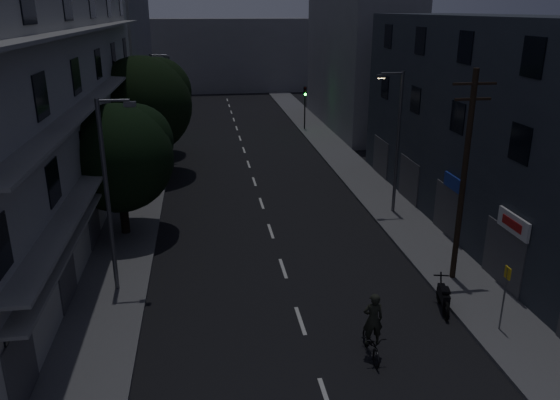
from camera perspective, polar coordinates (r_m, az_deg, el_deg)
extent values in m
plane|color=black|center=(38.27, -2.78, 2.16)|extent=(160.00, 160.00, 0.00)
cube|color=#565659|center=(38.33, -14.01, 1.73)|extent=(3.00, 90.00, 0.15)
cube|color=#565659|center=(39.62, 8.09, 2.70)|extent=(3.00, 90.00, 0.15)
cube|color=beige|center=(17.87, 4.87, -20.00)|extent=(0.15, 2.00, 0.01)
cube|color=beige|center=(21.45, 2.14, -12.47)|extent=(0.15, 2.00, 0.01)
cube|color=beige|center=(25.33, 0.32, -7.15)|extent=(0.15, 2.00, 0.01)
cube|color=beige|center=(29.38, -0.97, -3.27)|extent=(0.15, 2.00, 0.01)
cube|color=beige|center=(33.55, -1.95, -0.33)|extent=(0.15, 2.00, 0.01)
cube|color=beige|center=(37.80, -2.70, 1.95)|extent=(0.15, 2.00, 0.01)
cube|color=beige|center=(42.10, -3.31, 3.76)|extent=(0.15, 2.00, 0.01)
cube|color=beige|center=(46.43, -3.80, 5.24)|extent=(0.15, 2.00, 0.01)
cube|color=beige|center=(50.80, -4.21, 6.47)|extent=(0.15, 2.00, 0.01)
cube|color=beige|center=(55.18, -4.56, 7.50)|extent=(0.15, 2.00, 0.01)
cube|color=beige|center=(59.59, -4.85, 8.37)|extent=(0.15, 2.00, 0.01)
cube|color=beige|center=(64.00, -5.11, 9.13)|extent=(0.15, 2.00, 0.01)
cube|color=beige|center=(68.43, -5.33, 9.79)|extent=(0.15, 2.00, 0.01)
cube|color=beige|center=(72.87, -5.53, 10.37)|extent=(0.15, 2.00, 0.01)
cube|color=#A5A5A0|center=(30.95, -24.66, 9.63)|extent=(6.00, 36.00, 14.00)
cube|color=black|center=(18.05, -25.72, -13.86)|extent=(0.06, 1.60, 1.60)
cube|color=black|center=(23.13, -21.58, -5.84)|extent=(0.06, 1.60, 1.60)
cube|color=black|center=(28.56, -19.04, -0.77)|extent=(0.06, 1.60, 1.60)
cube|color=black|center=(34.18, -17.33, 2.67)|extent=(0.06, 1.60, 1.60)
cube|color=black|center=(39.92, -16.10, 5.12)|extent=(0.06, 1.60, 1.60)
cube|color=black|center=(45.72, -15.18, 6.95)|extent=(0.06, 1.60, 1.60)
cube|color=black|center=(22.03, -22.60, 1.73)|extent=(0.06, 1.60, 1.60)
cube|color=black|center=(27.68, -19.76, 5.47)|extent=(0.06, 1.60, 1.60)
cube|color=black|center=(33.45, -17.88, 7.92)|extent=(0.06, 1.60, 1.60)
cube|color=black|center=(39.29, -16.54, 9.64)|extent=(0.06, 1.60, 1.60)
cube|color=black|center=(45.18, -15.53, 10.91)|extent=(0.06, 1.60, 1.60)
cube|color=black|center=(21.36, -23.71, 9.93)|extent=(0.06, 1.60, 1.60)
cube|color=black|center=(27.15, -20.54, 12.02)|extent=(0.06, 1.60, 1.60)
cube|color=black|center=(33.02, -18.46, 13.36)|extent=(0.06, 1.60, 1.60)
cube|color=black|center=(38.92, -17.00, 14.28)|extent=(0.06, 1.60, 1.60)
cube|color=black|center=(44.85, -15.91, 14.95)|extent=(0.06, 1.60, 1.60)
cube|color=black|center=(21.16, -24.93, 18.46)|extent=(0.06, 1.60, 1.60)
cube|color=black|center=(27.00, -21.37, 18.74)|extent=(0.06, 1.60, 1.60)
cube|color=black|center=(32.89, -19.08, 18.89)|extent=(0.06, 1.60, 1.60)
cube|color=black|center=(38.81, -17.48, 18.97)|extent=(0.06, 1.60, 1.60)
cube|color=black|center=(44.76, -16.31, 19.02)|extent=(0.06, 1.60, 1.60)
cube|color=gray|center=(30.73, -17.61, 4.69)|extent=(1.00, 32.40, 0.12)
cube|color=gray|center=(30.13, -18.23, 10.58)|extent=(1.00, 32.40, 0.12)
cube|color=gray|center=(29.86, -18.90, 16.64)|extent=(1.00, 32.40, 0.12)
cube|color=gray|center=(30.98, -17.63, 3.07)|extent=(0.80, 32.40, 0.12)
cube|color=#424247|center=(18.37, -25.41, -15.44)|extent=(0.06, 2.40, 2.40)
cube|color=#424247|center=(23.37, -21.37, -7.18)|extent=(0.06, 2.40, 2.40)
cube|color=#424247|center=(28.76, -18.89, -1.89)|extent=(0.06, 2.40, 2.40)
cube|color=#424247|center=(34.35, -17.21, 1.71)|extent=(0.06, 2.40, 2.40)
cube|color=#424247|center=(40.06, -16.01, 4.29)|extent=(0.06, 2.40, 2.40)
cube|color=#424247|center=(45.84, -15.10, 6.22)|extent=(0.06, 2.40, 2.40)
cube|color=#282E37|center=(30.26, 22.70, 6.80)|extent=(6.00, 28.00, 11.00)
cube|color=black|center=(23.54, 23.80, 5.42)|extent=(0.06, 1.40, 1.50)
cube|color=black|center=(28.25, 18.07, 8.20)|extent=(0.06, 1.40, 1.50)
cube|color=black|center=(33.20, 13.97, 10.13)|extent=(0.06, 1.40, 1.50)
cube|color=black|center=(38.30, 10.92, 11.52)|extent=(0.06, 1.40, 1.50)
cube|color=black|center=(23.07, 24.93, 13.38)|extent=(0.06, 1.40, 1.50)
cube|color=black|center=(27.85, 18.80, 14.86)|extent=(0.06, 1.40, 1.50)
cube|color=black|center=(32.86, 14.45, 15.81)|extent=(0.06, 1.40, 1.50)
cube|color=black|center=(38.01, 11.24, 16.44)|extent=(0.06, 1.40, 1.50)
cube|color=#424247|center=(25.05, 22.27, -5.50)|extent=(0.06, 3.00, 2.60)
cube|color=#424247|center=(29.51, 17.08, -1.15)|extent=(0.06, 3.00, 2.60)
cube|color=#424247|center=(34.28, 13.30, 2.03)|extent=(0.06, 3.00, 2.60)
cube|color=#424247|center=(39.24, 10.45, 4.42)|extent=(0.06, 3.00, 2.60)
cube|color=silver|center=(23.99, 23.22, -2.30)|extent=(0.12, 2.20, 0.80)
cube|color=#B21414|center=(23.95, 23.05, -2.31)|extent=(0.02, 1.40, 0.36)
cube|color=navy|center=(28.53, 17.69, 1.70)|extent=(0.12, 2.00, 0.70)
cube|color=slate|center=(60.12, -17.06, 15.41)|extent=(6.00, 20.00, 16.00)
cube|color=slate|center=(55.78, 8.08, 14.25)|extent=(6.00, 20.00, 13.00)
cube|color=slate|center=(81.72, -6.00, 14.85)|extent=(24.00, 8.00, 10.00)
cylinder|color=black|center=(29.37, -16.10, 0.07)|extent=(0.44, 0.44, 3.67)
sphere|color=black|center=(28.75, -16.51, 4.22)|extent=(5.51, 5.51, 5.51)
sphere|color=black|center=(29.14, -14.85, 5.97)|extent=(3.86, 3.86, 3.86)
sphere|color=black|center=(28.23, -18.12, 4.66)|extent=(3.58, 3.58, 3.58)
cylinder|color=black|center=(39.58, -13.82, 5.76)|extent=(0.44, 0.44, 4.44)
sphere|color=black|center=(39.06, -14.14, 9.56)|extent=(6.69, 6.69, 6.69)
sphere|color=black|center=(39.67, -12.66, 11.04)|extent=(4.68, 4.68, 4.68)
sphere|color=black|center=(38.42, -15.55, 10.04)|extent=(4.35, 4.35, 4.35)
cylinder|color=black|center=(45.36, -13.30, 6.91)|extent=(0.44, 0.44, 3.53)
sphere|color=black|center=(44.97, -13.51, 9.54)|extent=(5.28, 5.28, 5.28)
sphere|color=black|center=(45.45, -12.50, 10.56)|extent=(3.69, 3.69, 3.69)
sphere|color=black|center=(44.45, -14.46, 9.87)|extent=(3.43, 3.43, 3.43)
cylinder|color=black|center=(53.76, 2.60, 9.12)|extent=(0.12, 0.12, 3.20)
cube|color=black|center=(53.44, 2.63, 11.28)|extent=(0.28, 0.22, 0.90)
sphere|color=black|center=(53.24, 2.67, 11.61)|extent=(0.22, 0.22, 0.22)
sphere|color=#3F330C|center=(53.29, 2.66, 11.29)|extent=(0.22, 0.22, 0.22)
sphere|color=#0CFF26|center=(53.33, 2.66, 10.97)|extent=(0.22, 0.22, 0.22)
cylinder|color=black|center=(53.25, -11.62, 8.64)|extent=(0.12, 0.12, 3.20)
cube|color=black|center=(52.92, -11.77, 10.82)|extent=(0.28, 0.22, 0.90)
sphere|color=black|center=(52.73, -11.80, 11.15)|extent=(0.22, 0.22, 0.22)
sphere|color=#3F330C|center=(52.77, -11.78, 10.83)|extent=(0.22, 0.22, 0.22)
sphere|color=#0CFF26|center=(52.81, -11.76, 10.51)|extent=(0.22, 0.22, 0.22)
cylinder|color=#5B5C62|center=(22.81, -17.57, 0.13)|extent=(0.18, 0.18, 8.00)
cylinder|color=#5B5C62|center=(21.80, -17.04, 9.92)|extent=(1.20, 0.10, 0.10)
cube|color=#5B5C62|center=(21.75, -15.42, 9.65)|extent=(0.45, 0.25, 0.18)
cube|color=#4C4C4C|center=(21.76, -15.40, 9.39)|extent=(0.35, 0.18, 0.04)
cylinder|color=#515258|center=(31.40, 12.19, 5.75)|extent=(0.18, 0.18, 8.00)
cylinder|color=#515258|center=(30.54, 11.64, 12.86)|extent=(1.20, 0.10, 0.10)
cube|color=#515258|center=(30.37, 10.52, 12.60)|extent=(0.45, 0.25, 0.18)
cube|color=#FFD88C|center=(30.38, 10.51, 12.42)|extent=(0.35, 0.18, 0.04)
cylinder|color=#5C5D63|center=(43.24, -13.02, 9.35)|extent=(0.18, 0.18, 8.00)
cylinder|color=#5C5D63|center=(42.72, -12.59, 14.55)|extent=(1.20, 0.10, 0.10)
cube|color=#5C5D63|center=(42.69, -11.75, 14.41)|extent=(0.45, 0.25, 0.18)
cube|color=#4C4C4C|center=(42.70, -11.74, 14.27)|extent=(0.35, 0.18, 0.04)
cylinder|color=black|center=(23.80, 18.63, 2.07)|extent=(0.24, 0.24, 9.00)
cube|color=black|center=(23.01, 19.68, 11.37)|extent=(1.80, 0.10, 0.10)
cube|color=black|center=(23.09, 19.51, 9.90)|extent=(1.50, 0.10, 0.10)
cylinder|color=#595B60|center=(21.61, 22.33, -9.55)|extent=(0.06, 0.06, 2.50)
cube|color=yellow|center=(21.14, 22.69, -7.04)|extent=(0.05, 0.35, 0.45)
torus|color=black|center=(22.35, 16.97, -11.02)|extent=(0.29, 0.78, 0.77)
torus|color=black|center=(23.46, 16.33, -9.41)|extent=(0.29, 0.78, 0.77)
cube|color=black|center=(22.74, 16.72, -9.43)|extent=(0.53, 1.23, 0.38)
cube|color=black|center=(22.47, 16.87, -8.99)|extent=(0.43, 0.55, 0.11)
cylinder|color=black|center=(23.19, 16.47, -8.41)|extent=(0.17, 0.48, 0.92)
cube|color=black|center=(23.14, 16.49, -7.57)|extent=(0.59, 0.18, 0.04)
imported|color=black|center=(19.53, 9.53, -14.56)|extent=(0.69, 1.91, 1.00)
imported|color=black|center=(19.02, 9.70, -12.17)|extent=(0.71, 0.47, 1.92)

